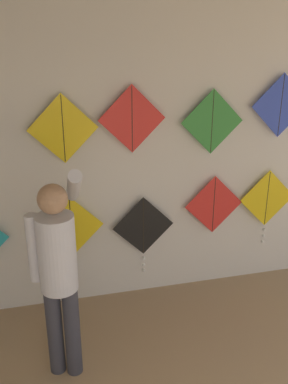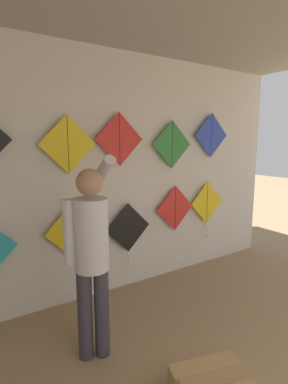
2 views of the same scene
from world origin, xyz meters
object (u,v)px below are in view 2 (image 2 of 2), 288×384
object	(u,v)px
kite_3	(175,208)
kite_7	(120,139)
kite_6	(68,145)
kite_8	(172,144)
kite_1	(73,231)
kite_4	(207,205)
kite_2	(128,231)
kite_9	(211,135)
shopkeeper	(91,248)

from	to	relation	value
kite_3	kite_7	world-z (taller)	kite_7
kite_6	kite_8	bearing A→B (deg)	0.00
kite_1	kite_8	size ratio (longest dim) A/B	1.00
kite_7	kite_6	bearing A→B (deg)	180.00
kite_1	kite_8	world-z (taller)	kite_8
kite_4	kite_6	size ratio (longest dim) A/B	1.34
kite_2	kite_7	distance (m)	1.09
kite_7	kite_8	world-z (taller)	kite_7
kite_1	kite_4	size ratio (longest dim) A/B	0.74
kite_1	kite_9	bearing A→B (deg)	0.00
kite_2	kite_9	distance (m)	1.77
shopkeeper	kite_7	bearing A→B (deg)	69.04
kite_8	kite_4	bearing A→B (deg)	-0.07
shopkeeper	kite_2	size ratio (longest dim) A/B	2.08
kite_4	kite_6	distance (m)	2.20
kite_3	kite_4	distance (m)	0.59
kite_2	kite_9	size ratio (longest dim) A/B	1.34
kite_6	kite_7	xyz separation A→B (m)	(0.60, 0.00, 0.05)
shopkeeper	kite_1	bearing A→B (deg)	99.24
shopkeeper	kite_8	bearing A→B (deg)	49.80
kite_3	kite_4	bearing A→B (deg)	-0.08
kite_6	kite_9	world-z (taller)	kite_9
shopkeeper	kite_1	xyz separation A→B (m)	(0.16, 0.88, -0.12)
kite_3	kite_8	size ratio (longest dim) A/B	1.00
kite_3	kite_7	xyz separation A→B (m)	(-0.83, 0.00, 0.90)
kite_3	kite_6	world-z (taller)	kite_6
kite_2	kite_4	size ratio (longest dim) A/B	1.00
shopkeeper	kite_2	bearing A→B (deg)	65.39
kite_2	kite_4	xyz separation A→B (m)	(1.31, 0.00, 0.16)
kite_9	kite_2	bearing A→B (deg)	-179.96
shopkeeper	kite_2	distance (m)	1.24
shopkeeper	kite_2	world-z (taller)	shopkeeper
kite_6	kite_2	bearing A→B (deg)	-0.07
kite_3	kite_7	bearing A→B (deg)	180.00
shopkeeper	kite_2	xyz separation A→B (m)	(0.85, 0.88, -0.23)
kite_1	kite_3	distance (m)	1.42
kite_1	kite_2	distance (m)	0.70
shopkeeper	kite_9	bearing A→B (deg)	41.36
kite_8	kite_9	world-z (taller)	kite_9
kite_9	kite_4	bearing A→B (deg)	-178.61
kite_7	kite_9	bearing A→B (deg)	0.00
kite_9	kite_3	bearing A→B (deg)	180.00
kite_2	kite_6	distance (m)	1.25
kite_6	kite_7	distance (m)	0.60
kite_7	kite_8	xyz separation A→B (m)	(0.76, 0.00, -0.06)
kite_4	kite_7	size ratio (longest dim) A/B	1.34
kite_3	kite_9	distance (m)	1.14
kite_7	shopkeeper	bearing A→B (deg)	-130.57
kite_1	kite_8	distance (m)	1.63
shopkeeper	kite_6	size ratio (longest dim) A/B	2.80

